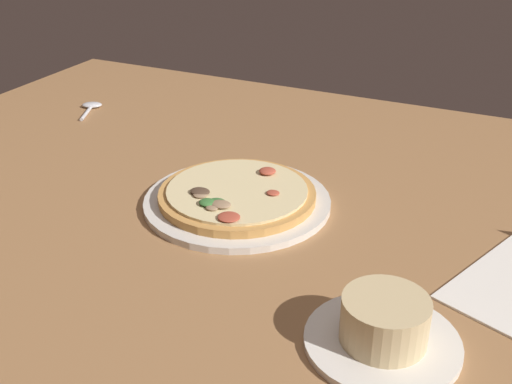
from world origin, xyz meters
TOP-DOWN VIEW (x-y plane):
  - dining_table at (0.00, 0.00)cm, footprint 150.00×110.00cm
  - pizza_main at (6.46, -0.94)cm, footprint 26.91×26.91cm
  - ramekin_on_saucer at (-20.57, 19.65)cm, footprint 16.04×16.04cm
  - spoon at (51.54, -24.63)cm, footprint 5.97×9.57cm

SIDE VIEW (x-z plane):
  - dining_table at x=0.00cm, z-range 0.00..4.00cm
  - spoon at x=51.54cm, z-range 3.96..4.96cm
  - pizza_main at x=6.46cm, z-range 3.51..6.87cm
  - ramekin_on_saucer at x=-20.57cm, z-range 3.41..9.07cm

